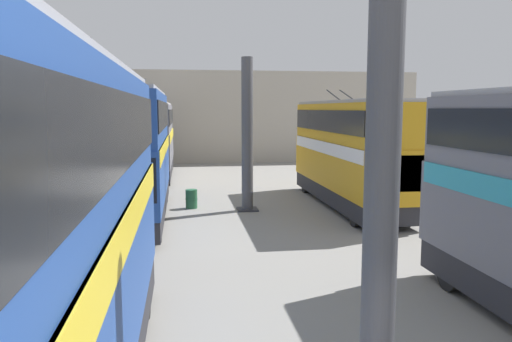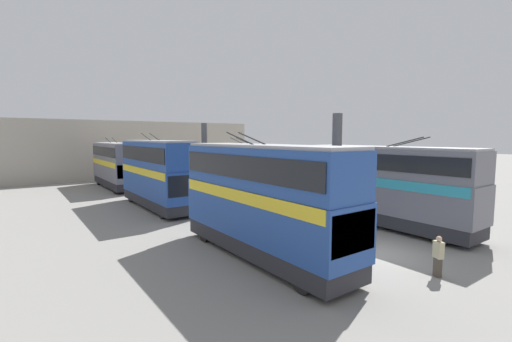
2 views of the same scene
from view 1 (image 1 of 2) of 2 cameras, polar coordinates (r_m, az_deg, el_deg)
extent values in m
cube|color=#A8A093|center=(43.22, -4.55, 6.17)|extent=(0.50, 36.00, 7.91)
cylinder|color=#4C4C51|center=(7.62, 14.17, -2.00)|extent=(0.52, 0.52, 6.96)
cylinder|color=#4C4C51|center=(22.69, -1.01, 4.14)|extent=(0.52, 0.52, 6.96)
cube|color=#333338|center=(23.13, -0.99, -4.40)|extent=(0.94, 0.94, 0.08)
cylinder|color=black|center=(14.00, 21.35, -10.71)|extent=(0.98, 0.30, 0.98)
cube|color=black|center=(15.23, 22.62, -2.14)|extent=(0.12, 2.30, 1.40)
cylinder|color=black|center=(21.04, 16.79, -4.70)|extent=(0.92, 0.30, 0.92)
cylinder|color=black|center=(20.24, 11.38, -4.99)|extent=(0.92, 0.30, 0.92)
cylinder|color=black|center=(28.54, 9.81, -1.44)|extent=(0.92, 0.30, 0.92)
cylinder|color=black|center=(27.96, 5.72, -1.55)|extent=(0.92, 0.30, 0.92)
cube|color=#28282D|center=(24.44, 10.39, -2.48)|extent=(10.96, 2.45, 0.76)
cube|color=gold|center=(24.25, 10.47, 0.88)|extent=(11.19, 2.50, 2.12)
cube|color=white|center=(24.18, 10.51, 2.73)|extent=(10.85, 2.54, 0.55)
cube|color=gold|center=(24.12, 10.58, 5.48)|extent=(11.08, 2.43, 1.78)
cube|color=black|center=(24.12, 10.58, 5.69)|extent=(10.74, 2.51, 0.98)
cube|color=#9E9EA3|center=(24.11, 10.63, 7.76)|extent=(10.96, 2.25, 0.14)
cube|color=black|center=(19.11, 15.83, -0.29)|extent=(0.12, 2.30, 1.36)
cylinder|color=#282828|center=(25.55, 10.37, 8.53)|extent=(2.35, 0.07, 0.65)
cylinder|color=#282828|center=(25.34, 8.85, 8.57)|extent=(2.35, 0.07, 0.65)
cylinder|color=black|center=(11.75, -12.82, -13.89)|extent=(0.96, 0.30, 0.96)
cylinder|color=black|center=(12.10, -23.08, -13.66)|extent=(0.96, 0.30, 0.96)
cube|color=#234793|center=(7.85, -23.16, -11.87)|extent=(10.73, 2.50, 2.30)
cube|color=yellow|center=(7.62, -23.49, -5.64)|extent=(10.41, 2.54, 0.55)
cube|color=#234793|center=(7.46, -23.95, 3.53)|extent=(10.62, 2.43, 1.88)
cube|color=black|center=(7.45, -23.98, 4.25)|extent=(10.30, 2.51, 1.04)
cube|color=#9E9EA3|center=(7.47, -24.35, 11.28)|extent=(10.51, 2.25, 0.14)
cylinder|color=#282828|center=(8.73, -19.74, 13.18)|extent=(2.35, 0.07, 0.65)
cylinder|color=#282828|center=(8.89, -24.28, 12.86)|extent=(2.35, 0.07, 0.65)
cylinder|color=black|center=(17.90, -11.25, -6.58)|extent=(0.92, 0.30, 0.92)
cylinder|color=black|center=(18.13, -17.94, -6.62)|extent=(0.92, 0.30, 0.92)
cylinder|color=black|center=(25.37, -10.41, -2.52)|extent=(0.92, 0.30, 0.92)
cylinder|color=black|center=(25.53, -15.13, -2.59)|extent=(0.92, 0.30, 0.92)
cube|color=#28282D|center=(21.75, -13.53, -3.74)|extent=(10.41, 2.45, 0.76)
cube|color=#234793|center=(21.52, -13.64, 0.25)|extent=(10.63, 2.50, 2.29)
cube|color=yellow|center=(21.44, -13.71, 2.56)|extent=(10.31, 2.54, 0.55)
cube|color=#234793|center=(21.38, -13.81, 5.96)|extent=(10.52, 2.43, 1.99)
cube|color=black|center=(21.38, -13.82, 6.22)|extent=(10.20, 2.51, 1.10)
cube|color=#9E9EA3|center=(21.39, -13.90, 8.81)|extent=(10.41, 2.25, 0.14)
cube|color=black|center=(16.31, -15.33, -1.14)|extent=(0.12, 2.30, 1.47)
cylinder|color=#282828|center=(22.70, -12.71, 9.65)|extent=(2.35, 0.07, 0.65)
cylinder|color=#282828|center=(22.76, -14.49, 9.59)|extent=(2.35, 0.07, 0.65)
cylinder|color=black|center=(30.82, -10.06, -0.75)|extent=(0.99, 0.30, 0.99)
cylinder|color=black|center=(30.95, -13.95, -0.81)|extent=(0.99, 0.30, 0.99)
cylinder|color=black|center=(38.87, -9.73, 0.87)|extent=(0.99, 0.30, 0.99)
cylinder|color=black|center=(38.97, -12.81, 0.82)|extent=(0.99, 0.30, 0.99)
cube|color=#28282D|center=(34.96, -11.60, 0.41)|extent=(10.89, 2.45, 0.77)
cube|color=slate|center=(34.83, -11.66, 2.75)|extent=(11.11, 2.50, 2.09)
cube|color=yellow|center=(34.78, -11.69, 4.02)|extent=(10.78, 2.54, 0.55)
cube|color=slate|center=(34.74, -11.74, 5.95)|extent=(11.00, 2.43, 1.79)
cube|color=black|center=(34.74, -11.74, 6.09)|extent=(10.67, 2.51, 0.98)
cube|color=#9E9EA3|center=(34.74, -11.78, 7.54)|extent=(10.89, 2.25, 0.14)
cube|color=black|center=(29.34, -12.26, 2.36)|extent=(0.12, 2.30, 1.34)
cylinder|color=#282828|center=(36.11, -11.10, 8.10)|extent=(2.35, 0.07, 0.65)
cylinder|color=#282828|center=(36.15, -12.22, 8.07)|extent=(2.35, 0.07, 0.65)
cylinder|color=#235638|center=(23.70, -7.39, -3.18)|extent=(0.54, 0.54, 0.89)
cylinder|color=#235638|center=(23.70, -7.39, -3.18)|extent=(0.57, 0.57, 0.04)
camera|label=2|loc=(12.73, -124.45, 0.63)|focal=24.00mm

